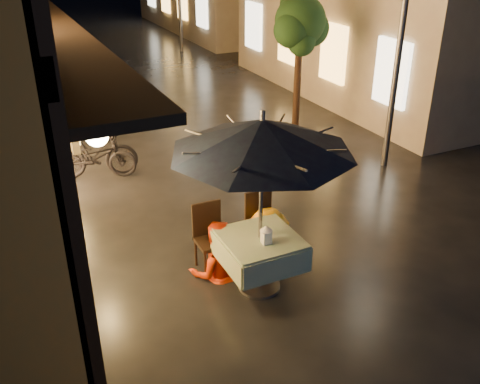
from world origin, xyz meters
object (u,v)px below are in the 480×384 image
patio_umbrella (262,136)px  bicycle_0 (95,157)px  streetlamp_near (404,14)px  cafe_table (260,250)px  table_lantern (266,233)px  person_orange (215,224)px  person_yellow (269,211)px

patio_umbrella → bicycle_0: 4.93m
streetlamp_near → patio_umbrella: bearing=-148.5°
bicycle_0 → streetlamp_near: bearing=-88.8°
cafe_table → bicycle_0: size_ratio=0.64×
patio_umbrella → bicycle_0: bearing=105.3°
streetlamp_near → bicycle_0: 6.21m
table_lantern → person_orange: size_ratio=0.16×
patio_umbrella → person_yellow: 1.53m
cafe_table → patio_umbrella: bearing=135.0°
table_lantern → person_yellow: size_ratio=0.16×
streetlamp_near → bicycle_0: streetlamp_near is taller
table_lantern → bicycle_0: 4.79m
person_orange → patio_umbrella: bearing=137.8°
table_lantern → person_orange: bearing=119.8°
patio_umbrella → person_yellow: patio_umbrella is taller
person_yellow → bicycle_0: size_ratio=1.01×
person_orange → bicycle_0: person_orange is taller
streetlamp_near → person_orange: bearing=-156.2°
patio_umbrella → table_lantern: 1.24m
streetlamp_near → table_lantern: bearing=-147.0°
patio_umbrella → person_orange: (-0.39, 0.53, -1.36)m
bicycle_0 → patio_umbrella: bearing=-143.7°
table_lantern → bicycle_0: table_lantern is taller
streetlamp_near → patio_umbrella: 4.91m
streetlamp_near → cafe_table: (-4.13, -2.53, -2.33)m
streetlamp_near → table_lantern: size_ratio=16.92×
table_lantern → person_yellow: bearing=59.3°
bicycle_0 → person_yellow: bearing=-136.3°
patio_umbrella → bicycle_0: size_ratio=1.59×
person_yellow → bicycle_0: (-1.64, 3.90, -0.37)m
patio_umbrella → table_lantern: patio_umbrella is taller
person_yellow → bicycle_0: bearing=-83.6°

